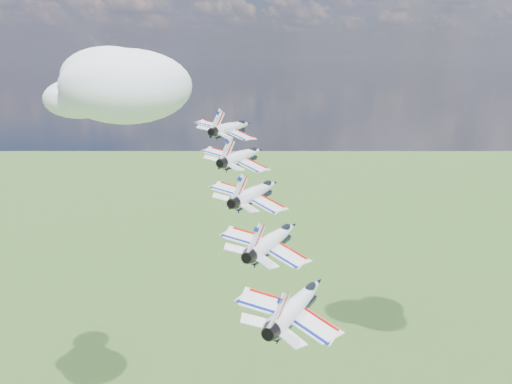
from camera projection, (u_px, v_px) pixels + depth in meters
The scene contains 6 objects.
cloud_left at pixel (124, 86), 153.01m from camera, with size 46.62×36.63×18.31m, color white.
jet_0 at pixel (232, 127), 106.50m from camera, with size 10.94×16.19×4.84m, color silver, non-canonical shape.
jet_1 at pixel (243, 156), 95.29m from camera, with size 10.94×16.19×4.84m, color white, non-canonical shape.
jet_2 at pixel (256, 192), 84.08m from camera, with size 10.94×16.19×4.84m, color white, non-canonical shape.
jet_3 at pixel (274, 239), 72.88m from camera, with size 10.94×16.19×4.84m, color silver, non-canonical shape.
jet_4 at pixel (298, 304), 61.67m from camera, with size 10.94×16.19×4.84m, color white, non-canonical shape.
Camera 1 is at (34.71, -66.32, 158.85)m, focal length 40.00 mm.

